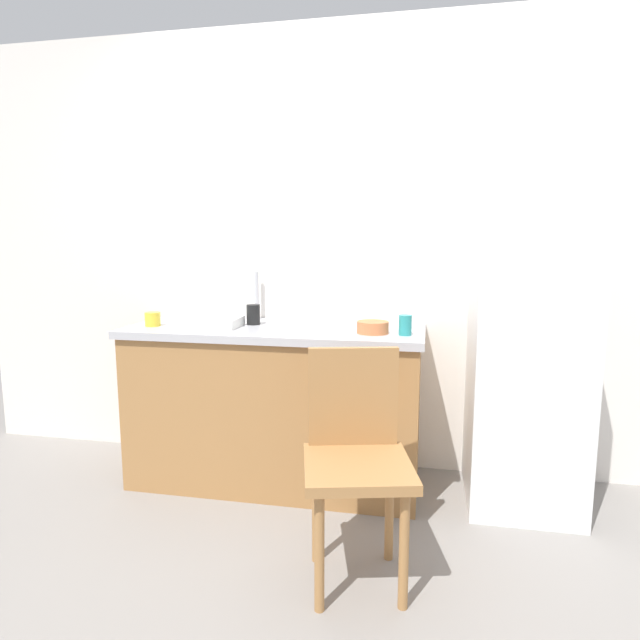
{
  "coord_description": "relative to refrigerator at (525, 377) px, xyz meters",
  "views": [
    {
      "loc": [
        0.4,
        -2.04,
        1.31
      ],
      "look_at": [
        -0.14,
        0.6,
        0.91
      ],
      "focal_mm": 29.86,
      "sensor_mm": 36.0,
      "label": 1
    }
  ],
  "objects": [
    {
      "name": "ground_plane",
      "position": [
        -0.89,
        -0.66,
        -0.64
      ],
      "size": [
        8.0,
        8.0,
        0.0
      ],
      "primitive_type": "plane",
      "color": "gray"
    },
    {
      "name": "back_wall",
      "position": [
        -0.89,
        0.34,
        0.6
      ],
      "size": [
        4.8,
        0.1,
        2.49
      ],
      "primitive_type": "cube",
      "color": "white",
      "rests_on": "ground_plane"
    },
    {
      "name": "cabinet_base",
      "position": [
        -1.27,
        -0.01,
        -0.24
      ],
      "size": [
        1.52,
        0.6,
        0.82
      ],
      "primitive_type": "cube",
      "color": "#A87542",
      "rests_on": "ground_plane"
    },
    {
      "name": "countertop",
      "position": [
        -1.27,
        -0.01,
        0.19
      ],
      "size": [
        1.56,
        0.64,
        0.04
      ],
      "primitive_type": "cube",
      "color": "#B7B7BC",
      "rests_on": "cabinet_base"
    },
    {
      "name": "faucet",
      "position": [
        -1.46,
        0.24,
        0.35
      ],
      "size": [
        0.02,
        0.02,
        0.27
      ],
      "primitive_type": "cylinder",
      "color": "#B7B7BC",
      "rests_on": "countertop"
    },
    {
      "name": "refrigerator",
      "position": [
        0.0,
        0.0,
        0.0
      ],
      "size": [
        0.53,
        0.58,
        1.29
      ],
      "primitive_type": "cube",
      "color": "white",
      "rests_on": "ground_plane"
    },
    {
      "name": "chair",
      "position": [
        -0.74,
        -0.76,
        -0.15
      ],
      "size": [
        0.48,
        0.48,
        0.89
      ],
      "rotation": [
        0.0,
        0.0,
        0.24
      ],
      "color": "#A87542",
      "rests_on": "ground_plane"
    },
    {
      "name": "dish_tray",
      "position": [
        -1.59,
        -0.08,
        0.24
      ],
      "size": [
        0.28,
        0.2,
        0.05
      ],
      "primitive_type": "cube",
      "color": "white",
      "rests_on": "countertop"
    },
    {
      "name": "terracotta_bowl",
      "position": [
        -0.75,
        -0.11,
        0.24
      ],
      "size": [
        0.16,
        0.16,
        0.06
      ],
      "primitive_type": "cylinder",
      "color": "#C67042",
      "rests_on": "countertop"
    },
    {
      "name": "cup_black",
      "position": [
        -1.41,
        0.04,
        0.27
      ],
      "size": [
        0.07,
        0.07,
        0.11
      ],
      "primitive_type": "cylinder",
      "color": "black",
      "rests_on": "countertop"
    },
    {
      "name": "cup_yellow",
      "position": [
        -1.92,
        -0.12,
        0.25
      ],
      "size": [
        0.08,
        0.08,
        0.07
      ],
      "primitive_type": "cylinder",
      "color": "yellow",
      "rests_on": "countertop"
    },
    {
      "name": "cup_teal",
      "position": [
        -0.59,
        -0.13,
        0.26
      ],
      "size": [
        0.06,
        0.06,
        0.1
      ],
      "primitive_type": "cylinder",
      "color": "teal",
      "rests_on": "countertop"
    }
  ]
}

